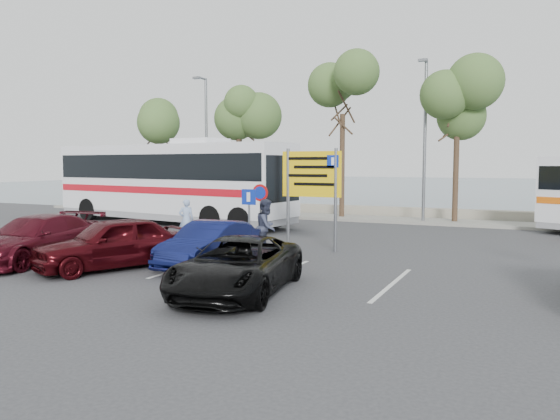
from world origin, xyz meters
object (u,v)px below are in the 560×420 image
at_px(car_red, 112,243).
at_px(street_lamp_left, 206,138).
at_px(direction_sign, 312,182).
at_px(car_blue, 210,244).
at_px(pedestrian_far, 267,227).
at_px(street_lamp_right, 425,133).
at_px(coach_bus_left, 170,185).
at_px(pedestrian_near, 186,219).
at_px(suv_black, 238,266).
at_px(car_maroon, 35,239).

bearing_deg(car_red, street_lamp_left, 140.54).
bearing_deg(street_lamp_left, direction_sign, -43.17).
bearing_deg(car_blue, pedestrian_far, 75.79).
bearing_deg(street_lamp_right, direction_sign, -100.94).
bearing_deg(direction_sign, car_red, -125.50).
relative_size(street_lamp_right, car_red, 1.79).
relative_size(coach_bus_left, pedestrian_near, 8.51).
xyz_separation_m(car_blue, suv_black, (2.40, -2.57, -0.01)).
bearing_deg(pedestrian_far, coach_bus_left, 48.39).
distance_m(car_red, suv_black, 4.92).
height_order(street_lamp_right, pedestrian_near, street_lamp_right).
relative_size(street_lamp_right, pedestrian_near, 4.87).
bearing_deg(street_lamp_right, car_maroon, -119.27).
relative_size(street_lamp_left, suv_black, 1.68).
xyz_separation_m(coach_bus_left, pedestrian_near, (4.13, -4.59, -1.16)).
distance_m(direction_sign, car_maroon, 9.21).
distance_m(coach_bus_left, pedestrian_far, 10.92).
height_order(car_blue, car_red, car_red).
relative_size(car_maroon, suv_black, 1.05).
height_order(coach_bus_left, suv_black, coach_bus_left).
bearing_deg(coach_bus_left, street_lamp_left, 103.58).
bearing_deg(suv_black, pedestrian_near, 122.69).
relative_size(street_lamp_left, pedestrian_near, 4.87).
bearing_deg(car_red, car_blue, 58.63).
distance_m(street_lamp_right, suv_black, 17.51).
bearing_deg(car_blue, street_lamp_right, 74.87).
xyz_separation_m(car_red, suv_black, (4.80, -1.08, -0.10)).
bearing_deg(suv_black, coach_bus_left, 122.71).
height_order(direction_sign, pedestrian_near, direction_sign).
relative_size(pedestrian_near, pedestrian_far, 0.87).
xyz_separation_m(street_lamp_right, direction_sign, (-2.00, -10.32, -2.17)).
bearing_deg(street_lamp_left, car_blue, -56.95).
bearing_deg(direction_sign, coach_bus_left, 152.89).
xyz_separation_m(car_maroon, car_red, (3.00, 0.12, 0.04)).
xyz_separation_m(car_red, pedestrian_far, (3.00, 4.07, 0.18)).
relative_size(street_lamp_left, car_maroon, 1.61).
relative_size(coach_bus_left, suv_black, 2.94).
bearing_deg(pedestrian_far, direction_sign, -37.91).
bearing_deg(pedestrian_far, street_lamp_left, 35.31).
bearing_deg(pedestrian_far, car_red, 138.81).
bearing_deg(car_maroon, car_red, -4.97).
distance_m(coach_bus_left, car_blue, 12.26).
distance_m(direction_sign, pedestrian_near, 5.82).
xyz_separation_m(street_lamp_right, coach_bus_left, (-11.71, -5.35, -2.62)).
height_order(street_lamp_left, pedestrian_far, street_lamp_left).
height_order(street_lamp_left, car_maroon, street_lamp_left).
distance_m(coach_bus_left, car_maroon, 11.12).
distance_m(street_lamp_left, suv_black, 21.08).
bearing_deg(coach_bus_left, direction_sign, -27.11).
bearing_deg(suv_black, car_red, 157.98).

